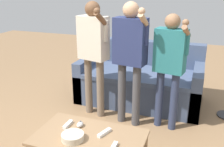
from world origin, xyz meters
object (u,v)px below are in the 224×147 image
object	(u,v)px
couch	(141,81)
coffee_table	(89,140)
player_center	(130,51)
snack_bowl	(73,137)
player_left	(93,47)
player_right	(170,59)
game_remote_wand_near	(104,133)
game_remote_nunchuk	(80,124)
game_remote_wand_far	(68,124)

from	to	relation	value
couch	coffee_table	size ratio (longest dim) A/B	1.79
coffee_table	player_center	xyz separation A→B (m)	(0.08, 1.04, 0.60)
snack_bowl	player_left	xyz separation A→B (m)	(-0.32, 1.21, 0.52)
player_right	game_remote_wand_near	world-z (taller)	player_right
couch	player_right	bearing A→B (deg)	-54.54
snack_bowl	game_remote_wand_near	size ratio (longest dim) A/B	1.21
game_remote_nunchuk	coffee_table	bearing A→B (deg)	-38.49
snack_bowl	player_right	distance (m)	1.43
snack_bowl	player_left	distance (m)	1.35
player_center	coffee_table	bearing A→B (deg)	-94.16
game_remote_wand_near	snack_bowl	bearing A→B (deg)	-142.69
coffee_table	game_remote_nunchuk	size ratio (longest dim) A/B	11.40
coffee_table	player_right	bearing A→B (deg)	63.74
couch	game_remote_wand_near	xyz separation A→B (m)	(0.08, -1.71, 0.12)
game_remote_wand_far	player_left	bearing A→B (deg)	99.17
coffee_table	snack_bowl	bearing A→B (deg)	-138.12
snack_bowl	player_center	xyz separation A→B (m)	(0.19, 1.14, 0.53)
player_left	coffee_table	bearing A→B (deg)	-68.72
player_center	game_remote_wand_far	distance (m)	1.14
coffee_table	game_remote_wand_near	world-z (taller)	game_remote_wand_near
game_remote_nunchuk	player_right	size ratio (longest dim) A/B	0.06
game_remote_nunchuk	game_remote_wand_near	world-z (taller)	game_remote_nunchuk
game_remote_nunchuk	game_remote_wand_near	size ratio (longest dim) A/B	0.53
couch	player_left	bearing A→B (deg)	-125.11
game_remote_nunchuk	couch	bearing A→B (deg)	83.35
game_remote_nunchuk	player_right	bearing A→B (deg)	54.67
game_remote_nunchuk	player_center	distance (m)	1.08
coffee_table	player_center	size ratio (longest dim) A/B	0.65
couch	game_remote_wand_far	size ratio (longest dim) A/B	12.17
player_right	couch	bearing A→B (deg)	125.46
game_remote_wand_near	game_remote_wand_far	size ratio (longest dim) A/B	1.12
game_remote_nunchuk	game_remote_wand_near	bearing A→B (deg)	-9.01
player_right	game_remote_wand_near	size ratio (longest dim) A/B	8.49
player_center	player_right	bearing A→B (deg)	6.89
player_center	game_remote_nunchuk	bearing A→B (deg)	-103.85
couch	player_right	distance (m)	1.04
game_remote_nunchuk	player_center	world-z (taller)	player_center
player_right	game_remote_wand_far	bearing A→B (deg)	-128.88
coffee_table	couch	bearing A→B (deg)	88.59
couch	player_center	distance (m)	1.00
snack_bowl	player_center	bearing A→B (deg)	80.63
coffee_table	player_center	bearing A→B (deg)	85.84
coffee_table	game_remote_wand_far	world-z (taller)	game_remote_wand_far
coffee_table	game_remote_wand_near	bearing A→B (deg)	32.49
player_left	game_remote_wand_near	distance (m)	1.29
player_center	snack_bowl	bearing A→B (deg)	-99.37
couch	snack_bowl	xyz separation A→B (m)	(-0.16, -1.89, 0.14)
snack_bowl	game_remote_wand_far	world-z (taller)	snack_bowl
player_left	game_remote_wand_far	distance (m)	1.16
player_center	game_remote_wand_near	distance (m)	1.10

